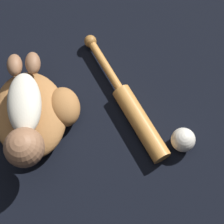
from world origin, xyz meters
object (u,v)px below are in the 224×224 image
object	(u,v)px
baby_figure	(24,117)
baseball	(183,140)
baseball_glove	(36,113)
baseball_bat	(132,109)

from	to	relation	value
baby_figure	baseball	bearing A→B (deg)	49.40
baseball	baseball_glove	bearing A→B (deg)	-137.01
baseball_glove	baseball_bat	bearing A→B (deg)	57.34
baby_figure	baseball_bat	xyz separation A→B (m)	(0.13, 0.31, -0.11)
baseball_glove	baseball	size ratio (longest dim) A/B	4.79
baseball_bat	baseball_glove	bearing A→B (deg)	-122.66
baseball_glove	baseball	xyz separation A→B (m)	(0.35, 0.33, -0.01)
baby_figure	baseball	size ratio (longest dim) A/B	4.79
baby_figure	baseball_glove	bearing A→B (deg)	130.46
baseball_glove	baby_figure	size ratio (longest dim) A/B	1.00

